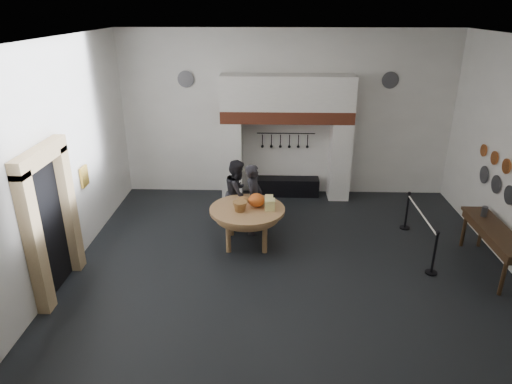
{
  "coord_description": "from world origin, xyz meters",
  "views": [
    {
      "loc": [
        -0.43,
        -8.32,
        5.07
      ],
      "look_at": [
        -0.72,
        0.64,
        1.35
      ],
      "focal_mm": 32.0,
      "sensor_mm": 36.0,
      "label": 1
    }
  ],
  "objects_px": {
    "visitor_far": "(238,193)",
    "side_table": "(496,231)",
    "barrier_post_far": "(407,211)",
    "iron_range": "(285,187)",
    "work_table": "(247,210)",
    "barrier_post_near": "(434,254)",
    "visitor_near": "(254,199)"
  },
  "relations": [
    {
      "from": "work_table",
      "to": "visitor_near",
      "type": "height_order",
      "value": "visitor_near"
    },
    {
      "from": "iron_range",
      "to": "barrier_post_near",
      "type": "xyz_separation_m",
      "value": [
        2.87,
        -4.02,
        0.2
      ]
    },
    {
      "from": "iron_range",
      "to": "barrier_post_near",
      "type": "distance_m",
      "value": 4.94
    },
    {
      "from": "barrier_post_near",
      "to": "visitor_near",
      "type": "bearing_deg",
      "value": 155.2
    },
    {
      "from": "visitor_near",
      "to": "barrier_post_far",
      "type": "xyz_separation_m",
      "value": [
        3.66,
        0.31,
        -0.4
      ]
    },
    {
      "from": "visitor_far",
      "to": "barrier_post_near",
      "type": "relative_size",
      "value": 1.85
    },
    {
      "from": "work_table",
      "to": "visitor_near",
      "type": "relative_size",
      "value": 0.99
    },
    {
      "from": "side_table",
      "to": "visitor_far",
      "type": "bearing_deg",
      "value": 160.69
    },
    {
      "from": "visitor_near",
      "to": "barrier_post_near",
      "type": "distance_m",
      "value": 4.06
    },
    {
      "from": "iron_range",
      "to": "visitor_far",
      "type": "relative_size",
      "value": 1.14
    },
    {
      "from": "visitor_far",
      "to": "barrier_post_near",
      "type": "height_order",
      "value": "visitor_far"
    },
    {
      "from": "barrier_post_near",
      "to": "barrier_post_far",
      "type": "xyz_separation_m",
      "value": [
        0.0,
        2.0,
        0.0
      ]
    },
    {
      "from": "visitor_far",
      "to": "side_table",
      "type": "bearing_deg",
      "value": -99.28
    },
    {
      "from": "side_table",
      "to": "barrier_post_far",
      "type": "distance_m",
      "value": 2.19
    },
    {
      "from": "side_table",
      "to": "barrier_post_far",
      "type": "height_order",
      "value": "same"
    },
    {
      "from": "work_table",
      "to": "barrier_post_far",
      "type": "height_order",
      "value": "barrier_post_far"
    },
    {
      "from": "iron_range",
      "to": "visitor_near",
      "type": "xyz_separation_m",
      "value": [
        -0.8,
        -2.32,
        0.6
      ]
    },
    {
      "from": "work_table",
      "to": "visitor_far",
      "type": "height_order",
      "value": "visitor_far"
    },
    {
      "from": "visitor_far",
      "to": "side_table",
      "type": "distance_m",
      "value": 5.61
    },
    {
      "from": "visitor_near",
      "to": "visitor_far",
      "type": "bearing_deg",
      "value": 57.75
    },
    {
      "from": "barrier_post_near",
      "to": "barrier_post_far",
      "type": "bearing_deg",
      "value": 90.0
    },
    {
      "from": "work_table",
      "to": "visitor_far",
      "type": "xyz_separation_m",
      "value": [
        -0.28,
        0.96,
        -0.01
      ]
    },
    {
      "from": "iron_range",
      "to": "visitor_far",
      "type": "distance_m",
      "value": 2.34
    },
    {
      "from": "side_table",
      "to": "visitor_near",
      "type": "bearing_deg",
      "value": 163.44
    },
    {
      "from": "iron_range",
      "to": "work_table",
      "type": "xyz_separation_m",
      "value": [
        -0.92,
        -2.88,
        0.59
      ]
    },
    {
      "from": "barrier_post_far",
      "to": "iron_range",
      "type": "bearing_deg",
      "value": 144.88
    },
    {
      "from": "visitor_near",
      "to": "side_table",
      "type": "bearing_deg",
      "value": -93.82
    },
    {
      "from": "iron_range",
      "to": "side_table",
      "type": "xyz_separation_m",
      "value": [
        4.1,
        -3.78,
        0.62
      ]
    },
    {
      "from": "iron_range",
      "to": "side_table",
      "type": "height_order",
      "value": "side_table"
    },
    {
      "from": "iron_range",
      "to": "work_table",
      "type": "bearing_deg",
      "value": -107.72
    },
    {
      "from": "work_table",
      "to": "barrier_post_near",
      "type": "xyz_separation_m",
      "value": [
        3.79,
        -1.13,
        -0.39
      ]
    },
    {
      "from": "barrier_post_far",
      "to": "work_table",
      "type": "bearing_deg",
      "value": -167.09
    }
  ]
}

